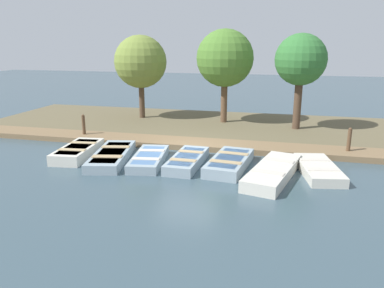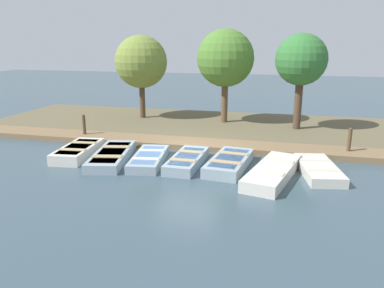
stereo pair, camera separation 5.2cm
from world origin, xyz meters
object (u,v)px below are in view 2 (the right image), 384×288
(rowboat_6, at_px, (318,169))
(park_tree_left, at_px, (225,59))
(rowboat_2, at_px, (149,158))
(rowboat_3, at_px, (187,160))
(mooring_post_near, at_px, (84,127))
(mooring_post_far, at_px, (349,142))
(rowboat_4, at_px, (229,163))
(rowboat_5, at_px, (273,172))
(rowboat_1, at_px, (112,156))
(rowboat_0, at_px, (78,151))
(park_tree_far_left, at_px, (141,62))
(park_tree_center, at_px, (301,61))

(rowboat_6, bearing_deg, park_tree_left, -158.70)
(rowboat_2, bearing_deg, rowboat_3, 84.55)
(mooring_post_near, height_order, park_tree_left, park_tree_left)
(rowboat_6, distance_m, mooring_post_near, 10.49)
(rowboat_2, height_order, mooring_post_far, mooring_post_far)
(rowboat_4, bearing_deg, rowboat_6, 98.23)
(rowboat_5, xyz_separation_m, mooring_post_far, (-3.15, 2.77, 0.38))
(rowboat_6, distance_m, park_tree_left, 9.01)
(rowboat_1, xyz_separation_m, rowboat_6, (-0.30, 7.52, -0.01))
(rowboat_2, distance_m, rowboat_3, 1.46)
(rowboat_0, bearing_deg, park_tree_far_left, 174.80)
(rowboat_0, relative_size, rowboat_5, 0.77)
(rowboat_1, relative_size, rowboat_4, 1.19)
(rowboat_0, height_order, rowboat_6, rowboat_0)
(rowboat_3, height_order, rowboat_6, rowboat_3)
(mooring_post_far, bearing_deg, rowboat_4, -59.78)
(rowboat_5, distance_m, park_tree_center, 7.86)
(rowboat_2, xyz_separation_m, mooring_post_near, (-2.65, -4.16, 0.42))
(rowboat_4, distance_m, mooring_post_near, 7.60)
(rowboat_2, xyz_separation_m, rowboat_5, (0.50, 4.55, 0.04))
(rowboat_5, height_order, park_tree_left, park_tree_left)
(rowboat_0, bearing_deg, mooring_post_far, 97.41)
(park_tree_center, bearing_deg, rowboat_0, -52.38)
(rowboat_0, xyz_separation_m, rowboat_4, (-0.03, 6.00, -0.01))
(mooring_post_far, bearing_deg, rowboat_1, -73.00)
(mooring_post_near, bearing_deg, park_tree_center, 112.35)
(rowboat_0, xyz_separation_m, mooring_post_far, (-2.54, 10.31, 0.37))
(rowboat_5, distance_m, mooring_post_far, 4.21)
(rowboat_5, xyz_separation_m, rowboat_6, (-0.76, 1.49, -0.03))
(rowboat_1, height_order, rowboat_6, rowboat_1)
(mooring_post_far, bearing_deg, rowboat_6, -28.09)
(rowboat_4, bearing_deg, mooring_post_near, -103.36)
(mooring_post_near, relative_size, park_tree_left, 0.23)
(rowboat_6, relative_size, mooring_post_near, 2.53)
(mooring_post_near, bearing_deg, park_tree_left, 129.13)
(rowboat_1, relative_size, park_tree_center, 0.75)
(rowboat_5, relative_size, rowboat_6, 1.27)
(park_tree_left, bearing_deg, rowboat_1, -22.73)
(rowboat_3, distance_m, rowboat_5, 3.15)
(rowboat_2, xyz_separation_m, park_tree_left, (-7.35, 1.61, 3.36))
(rowboat_1, height_order, park_tree_center, park_tree_center)
(rowboat_2, distance_m, rowboat_5, 4.58)
(rowboat_2, distance_m, park_tree_center, 9.15)
(park_tree_center, bearing_deg, mooring_post_far, 25.89)
(rowboat_1, distance_m, park_tree_far_left, 8.28)
(park_tree_far_left, bearing_deg, rowboat_4, 40.10)
(park_tree_left, bearing_deg, mooring_post_near, -50.87)
(rowboat_1, height_order, rowboat_5, rowboat_5)
(rowboat_0, xyz_separation_m, rowboat_2, (0.11, 2.99, -0.05))
(mooring_post_far, height_order, park_tree_left, park_tree_left)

